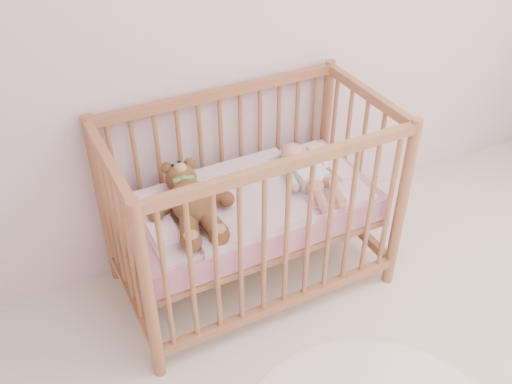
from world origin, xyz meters
TOP-DOWN VIEW (x-y plane):
  - crib at (-0.40, 1.60)m, footprint 1.36×0.76m
  - mattress at (-0.40, 1.60)m, footprint 1.22×0.62m
  - blanket at (-0.40, 1.60)m, footprint 1.10×0.58m
  - baby at (-0.10, 1.58)m, footprint 0.30×0.57m
  - teddy_bear at (-0.72, 1.58)m, footprint 0.50×0.66m

SIDE VIEW (x-z plane):
  - mattress at x=-0.40m, z-range 0.42..0.55m
  - crib at x=-0.40m, z-range 0.00..1.00m
  - blanket at x=-0.40m, z-range 0.53..0.59m
  - baby at x=-0.10m, z-range 0.57..0.70m
  - teddy_bear at x=-0.72m, z-range 0.56..0.73m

